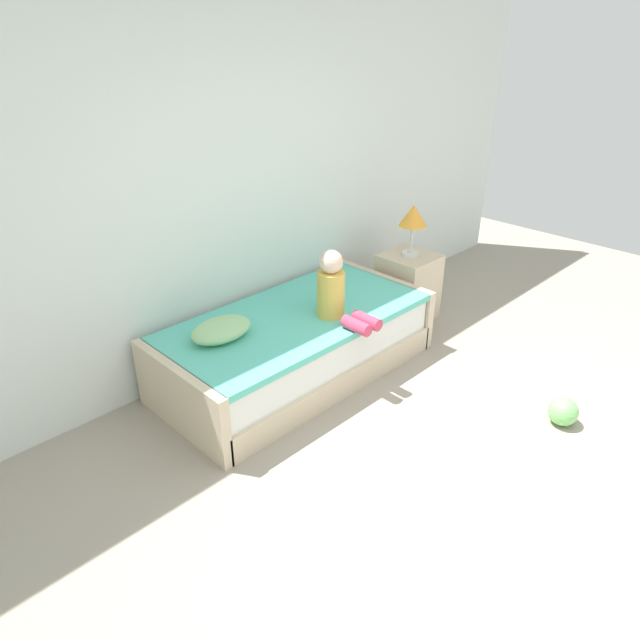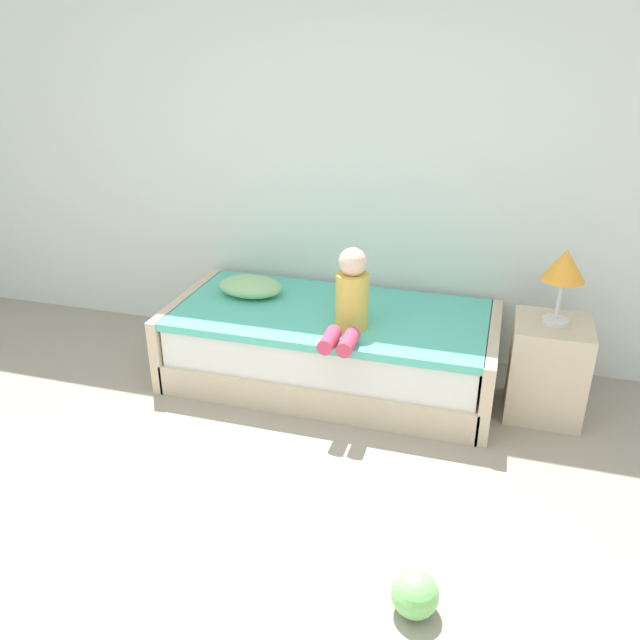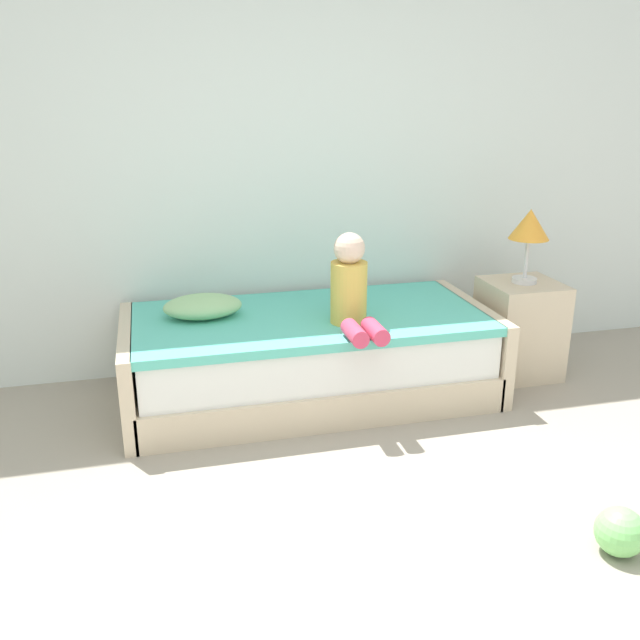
{
  "view_description": "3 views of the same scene",
  "coord_description": "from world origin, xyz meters",
  "px_view_note": "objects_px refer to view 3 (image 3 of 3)",
  "views": [
    {
      "loc": [
        -2.41,
        -0.75,
        2.4
      ],
      "look_at": [
        0.09,
        1.75,
        0.55
      ],
      "focal_mm": 31.97,
      "sensor_mm": 36.0,
      "label": 1
    },
    {
      "loc": [
        1.08,
        -1.62,
        2.19
      ],
      "look_at": [
        0.09,
        1.75,
        0.55
      ],
      "focal_mm": 36.08,
      "sensor_mm": 36.0,
      "label": 2
    },
    {
      "loc": [
        -0.76,
        -1.6,
        1.73
      ],
      "look_at": [
        0.09,
        1.75,
        0.55
      ],
      "focal_mm": 38.28,
      "sensor_mm": 36.0,
      "label": 3
    }
  ],
  "objects_px": {
    "nightstand": "(519,329)",
    "table_lamp": "(529,228)",
    "toy_ball": "(620,532)",
    "bed": "(309,356)",
    "pillow": "(203,306)",
    "child_figure": "(351,289)"
  },
  "relations": [
    {
      "from": "nightstand",
      "to": "table_lamp",
      "type": "distance_m",
      "value": 0.64
    },
    {
      "from": "table_lamp",
      "to": "toy_ball",
      "type": "bearing_deg",
      "value": -106.92
    },
    {
      "from": "bed",
      "to": "pillow",
      "type": "height_order",
      "value": "pillow"
    },
    {
      "from": "bed",
      "to": "pillow",
      "type": "distance_m",
      "value": 0.68
    },
    {
      "from": "toy_ball",
      "to": "nightstand",
      "type": "bearing_deg",
      "value": 73.08
    },
    {
      "from": "pillow",
      "to": "child_figure",
      "type": "bearing_deg",
      "value": -23.06
    },
    {
      "from": "pillow",
      "to": "nightstand",
      "type": "bearing_deg",
      "value": -3.25
    },
    {
      "from": "table_lamp",
      "to": "toy_ball",
      "type": "xyz_separation_m",
      "value": [
        -0.52,
        -1.71,
        -0.84
      ]
    },
    {
      "from": "toy_ball",
      "to": "bed",
      "type": "bearing_deg",
      "value": 115.8
    },
    {
      "from": "bed",
      "to": "toy_ball",
      "type": "distance_m",
      "value": 1.91
    },
    {
      "from": "child_figure",
      "to": "toy_ball",
      "type": "relative_size",
      "value": 2.62
    },
    {
      "from": "pillow",
      "to": "toy_ball",
      "type": "bearing_deg",
      "value": -51.96
    },
    {
      "from": "child_figure",
      "to": "pillow",
      "type": "relative_size",
      "value": 1.16
    },
    {
      "from": "nightstand",
      "to": "table_lamp",
      "type": "bearing_deg",
      "value": -45.0
    },
    {
      "from": "pillow",
      "to": "toy_ball",
      "type": "relative_size",
      "value": 2.26
    },
    {
      "from": "table_lamp",
      "to": "pillow",
      "type": "bearing_deg",
      "value": 176.75
    },
    {
      "from": "nightstand",
      "to": "toy_ball",
      "type": "relative_size",
      "value": 3.08
    },
    {
      "from": "table_lamp",
      "to": "child_figure",
      "type": "relative_size",
      "value": 0.88
    },
    {
      "from": "bed",
      "to": "pillow",
      "type": "relative_size",
      "value": 4.8
    },
    {
      "from": "nightstand",
      "to": "child_figure",
      "type": "bearing_deg",
      "value": -169.45
    },
    {
      "from": "child_figure",
      "to": "pillow",
      "type": "bearing_deg",
      "value": 156.94
    },
    {
      "from": "table_lamp",
      "to": "pillow",
      "type": "xyz_separation_m",
      "value": [
        -1.94,
        0.11,
        -0.37
      ]
    }
  ]
}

